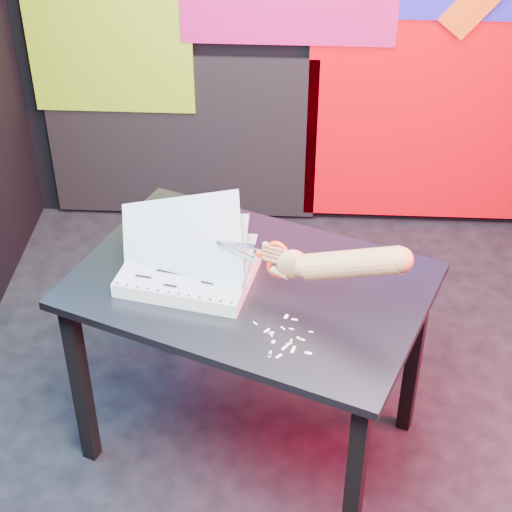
{
  "coord_description": "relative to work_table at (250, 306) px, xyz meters",
  "views": [
    {
      "loc": [
        -0.19,
        -2.15,
        2.46
      ],
      "look_at": [
        -0.31,
        -0.02,
        0.87
      ],
      "focal_mm": 60.0,
      "sensor_mm": 36.0,
      "label": 1
    }
  ],
  "objects": [
    {
      "name": "hand_forearm",
      "position": [
        0.28,
        -0.16,
        0.3
      ],
      "size": [
        0.42,
        0.21,
        0.21
      ],
      "rotation": [
        0.0,
        0.0,
        -0.39
      ],
      "color": "#AE6A40",
      "rests_on": "work_table"
    },
    {
      "name": "printout_stack",
      "position": [
        -0.2,
        0.01,
        0.13
      ],
      "size": [
        0.46,
        0.38,
        0.31
      ],
      "rotation": [
        0.0,
        0.0,
        -0.21
      ],
      "color": "beige",
      "rests_on": "work_table"
    },
    {
      "name": "work_table",
      "position": [
        0.0,
        0.0,
        0.0
      ],
      "size": [
        1.31,
        1.1,
        0.75
      ],
      "rotation": [
        0.0,
        0.0,
        -0.38
      ],
      "color": "black",
      "rests_on": "ground"
    },
    {
      "name": "backdrop",
      "position": [
        0.39,
        1.46,
        0.31
      ],
      "size": [
        2.88,
        0.05,
        2.08
      ],
      "color": "red",
      "rests_on": "ground"
    },
    {
      "name": "scissors",
      "position": [
        0.07,
        -0.07,
        0.25
      ],
      "size": [
        0.23,
        0.1,
        0.14
      ],
      "rotation": [
        0.0,
        0.0,
        -0.39
      ],
      "color": "#9C9FAD",
      "rests_on": "printout_stack"
    },
    {
      "name": "room",
      "position": [
        0.33,
        0.0,
        0.7
      ],
      "size": [
        3.01,
        3.01,
        2.71
      ],
      "color": "#26262B",
      "rests_on": "ground"
    },
    {
      "name": "paper_clippings",
      "position": [
        0.12,
        -0.27,
        0.1
      ],
      "size": [
        0.18,
        0.2,
        0.0
      ],
      "color": "white",
      "rests_on": "work_table"
    }
  ]
}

